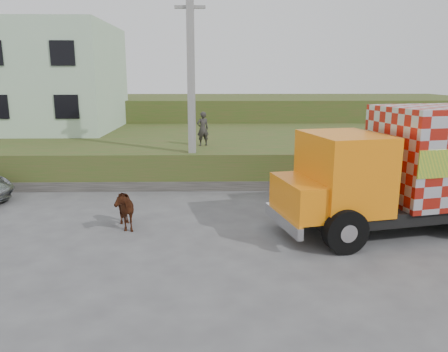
{
  "coord_description": "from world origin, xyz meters",
  "views": [
    {
      "loc": [
        -0.04,
        -13.28,
        4.59
      ],
      "look_at": [
        0.25,
        1.08,
        1.3
      ],
      "focal_mm": 35.0,
      "sensor_mm": 36.0,
      "label": 1
    }
  ],
  "objects_px": {
    "cargo_truck": "(428,167)",
    "cow": "(121,208)",
    "utility_pole": "(191,89)",
    "pedestrian": "(203,129)"
  },
  "relations": [
    {
      "from": "utility_pole",
      "to": "cargo_truck",
      "type": "xyz_separation_m",
      "value": [
        7.38,
        -5.1,
        -2.15
      ]
    },
    {
      "from": "cargo_truck",
      "to": "cow",
      "type": "bearing_deg",
      "value": 166.42
    },
    {
      "from": "utility_pole",
      "to": "cargo_truck",
      "type": "relative_size",
      "value": 0.92
    },
    {
      "from": "utility_pole",
      "to": "pedestrian",
      "type": "xyz_separation_m",
      "value": [
        0.39,
        1.87,
        -1.8
      ]
    },
    {
      "from": "utility_pole",
      "to": "pedestrian",
      "type": "bearing_deg",
      "value": 78.2
    },
    {
      "from": "cow",
      "to": "pedestrian",
      "type": "relative_size",
      "value": 1.0
    },
    {
      "from": "pedestrian",
      "to": "cargo_truck",
      "type": "bearing_deg",
      "value": 112.24
    },
    {
      "from": "utility_pole",
      "to": "pedestrian",
      "type": "height_order",
      "value": "utility_pole"
    },
    {
      "from": "cargo_truck",
      "to": "utility_pole",
      "type": "bearing_deg",
      "value": 132.59
    },
    {
      "from": "utility_pole",
      "to": "cargo_truck",
      "type": "bearing_deg",
      "value": -34.64
    }
  ]
}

